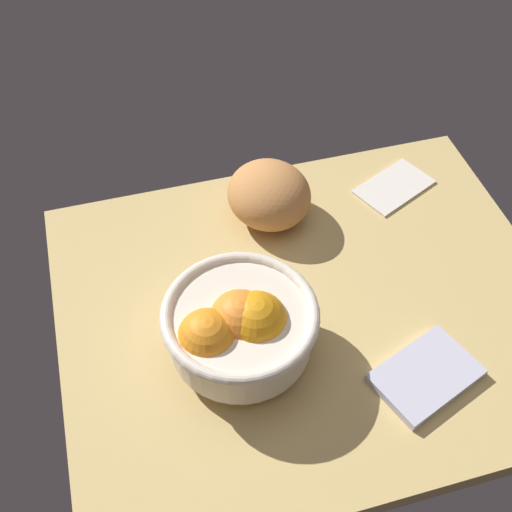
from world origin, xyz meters
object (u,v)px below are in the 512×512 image
(fruit_bowl, at_px, (239,327))
(napkin_folded, at_px, (426,375))
(bread_loaf, at_px, (269,195))
(napkin_spare, at_px, (394,186))

(fruit_bowl, xyz_separation_m, napkin_folded, (0.23, -0.10, -0.06))
(bread_loaf, distance_m, napkin_folded, 0.37)
(napkin_folded, bearing_deg, bread_loaf, 108.73)
(fruit_bowl, relative_size, napkin_folded, 1.51)
(bread_loaf, relative_size, napkin_folded, 1.01)
(fruit_bowl, bearing_deg, napkin_folded, -24.35)
(napkin_spare, bearing_deg, bread_loaf, -178.58)
(bread_loaf, relative_size, napkin_spare, 1.08)
(fruit_bowl, bearing_deg, bread_loaf, 65.30)
(napkin_spare, bearing_deg, napkin_folded, -106.75)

